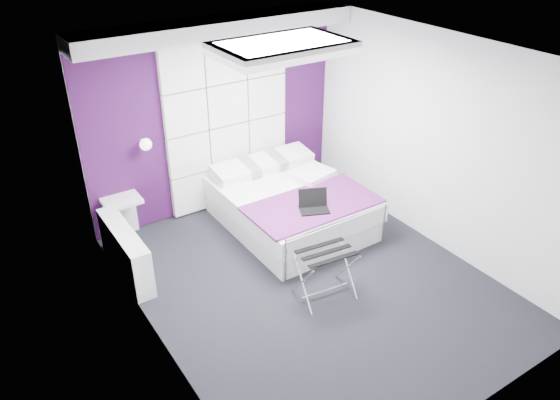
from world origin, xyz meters
name	(u,v)px	position (x,y,z in m)	size (l,w,h in m)	color
floor	(311,281)	(0.00, 0.00, 0.00)	(4.40, 4.40, 0.00)	black
ceiling	(319,55)	(0.00, 0.00, 2.60)	(4.40, 4.40, 0.00)	white
wall_back	(215,117)	(0.00, 2.20, 1.30)	(3.60, 3.60, 0.00)	white
wall_left	(148,233)	(-1.80, 0.00, 1.30)	(4.40, 4.40, 0.00)	white
wall_right	(436,142)	(1.80, 0.00, 1.30)	(4.40, 4.40, 0.00)	white
accent_wall	(216,117)	(0.00, 2.19, 1.30)	(3.58, 0.02, 2.58)	#350D3B
soffit	(219,27)	(0.00, 1.95, 2.50)	(3.58, 0.50, 0.20)	white
headboard	(228,125)	(0.15, 2.14, 1.17)	(1.80, 0.08, 2.30)	silver
skylight	(282,47)	(0.00, 0.60, 2.55)	(1.36, 0.86, 0.12)	white
wall_lamp	(144,143)	(-1.05, 2.06, 1.22)	(0.15, 0.15, 0.15)	white
radiator	(125,252)	(-1.69, 1.30, 0.30)	(0.22, 1.20, 0.60)	white
bed	(290,205)	(0.49, 1.15, 0.29)	(1.64, 1.98, 0.70)	white
nightstand	(121,201)	(-1.45, 2.02, 0.56)	(0.46, 0.36, 0.05)	white
luggage_rack	(325,274)	(-0.02, -0.28, 0.29)	(0.59, 0.44, 0.58)	silver
laptop	(312,205)	(0.41, 0.56, 0.62)	(0.35, 0.25, 0.25)	black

